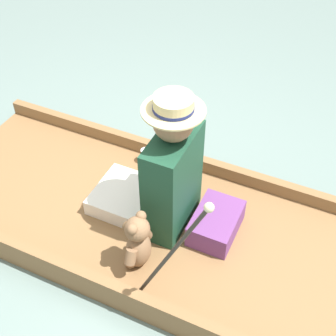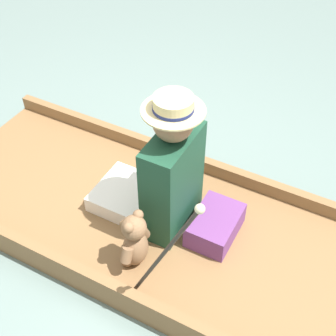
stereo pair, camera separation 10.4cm
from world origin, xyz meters
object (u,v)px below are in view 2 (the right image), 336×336
(wine_glass, at_px, (150,153))
(walking_cane, at_px, (168,248))
(seated_person, at_px, (163,175))
(teddy_bear, at_px, (134,241))

(wine_glass, height_order, walking_cane, walking_cane)
(seated_person, bearing_deg, wine_glass, 42.70)
(wine_glass, xyz_separation_m, walking_cane, (-0.95, -0.65, 0.43))
(teddy_bear, xyz_separation_m, walking_cane, (-0.17, -0.30, 0.33))
(seated_person, height_order, teddy_bear, seated_person)
(walking_cane, bearing_deg, seated_person, 30.53)
(teddy_bear, height_order, wine_glass, teddy_bear)
(seated_person, height_order, wine_glass, seated_person)
(seated_person, bearing_deg, walking_cane, -145.73)
(teddy_bear, distance_m, walking_cane, 0.48)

